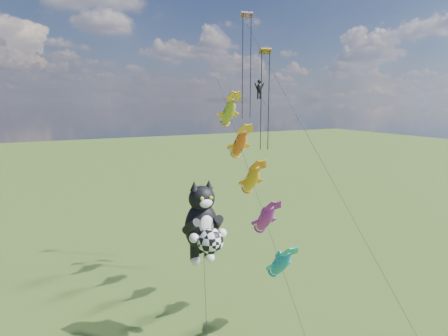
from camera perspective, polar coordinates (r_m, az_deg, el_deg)
name	(u,v)px	position (r m, az deg, el deg)	size (l,w,h in m)	color
cat_kite_rig	(203,224)	(24.08, -3.15, -8.55)	(2.65, 4.21, 10.99)	brown
fish_windsock_rig	(252,180)	(28.47, 4.26, -1.78)	(1.74, 15.93, 17.81)	brown
parafoil_rig	(262,84)	(33.42, 5.74, 12.68)	(4.73, 17.05, 23.71)	brown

